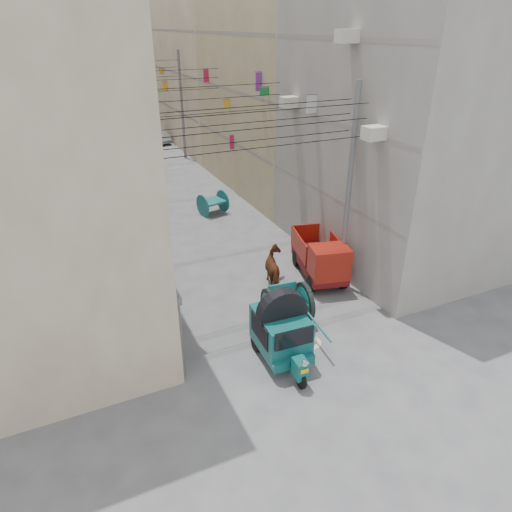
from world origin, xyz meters
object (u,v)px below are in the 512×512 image
mini_truck (322,261)px  distant_car_green (113,133)px  second_cart (213,203)px  distant_car_white (136,192)px  distant_car_grey (156,135)px  feed_sack (309,339)px  tonga_cart (287,305)px  horse (276,269)px  auto_rickshaw (282,329)px

mini_truck → distant_car_green: size_ratio=0.89×
second_cart → mini_truck: bearing=-93.6°
second_cart → distant_car_white: (-3.54, 3.73, -0.01)m
distant_car_grey → feed_sack: bearing=-107.4°
feed_sack → tonga_cart: bearing=95.0°
tonga_cart → mini_truck: bearing=42.5°
distant_car_white → distant_car_grey: size_ratio=0.99×
mini_truck → distant_car_green: (-3.56, 30.65, -0.32)m
mini_truck → feed_sack: 4.38m
mini_truck → feed_sack: bearing=-113.9°
tonga_cart → distant_car_grey: size_ratio=0.86×
distant_car_white → feed_sack: bearing=93.0°
mini_truck → distant_car_grey: size_ratio=0.95×
mini_truck → distant_car_green: 30.85m
distant_car_white → distant_car_green: bearing=-100.4°
second_cart → horse: size_ratio=0.91×
tonga_cart → mini_truck: 3.43m
auto_rickshaw → tonga_cart: size_ratio=0.84×
auto_rickshaw → tonga_cart: auto_rickshaw is taller
auto_rickshaw → horse: 4.63m
mini_truck → second_cart: size_ratio=2.20×
auto_rickshaw → feed_sack: auto_rickshaw is taller
auto_rickshaw → feed_sack: bearing=17.1°
distant_car_white → distant_car_green: (1.51, 17.84, -0.05)m
second_cart → distant_car_grey: distant_car_grey is taller
auto_rickshaw → second_cart: auto_rickshaw is taller
distant_car_grey → horse: bearing=-106.5°
distant_car_green → tonga_cart: bearing=97.0°
tonga_cart → horse: horse is taller
horse → distant_car_grey: horse is taller
auto_rickshaw → distant_car_grey: 31.79m
feed_sack → distant_car_white: bearing=98.6°
tonga_cart → distant_car_white: size_ratio=0.87×
mini_truck → second_cart: bearing=113.0°
auto_rickshaw → distant_car_grey: size_ratio=0.72×
mini_truck → second_cart: mini_truck is taller
auto_rickshaw → horse: auto_rickshaw is taller
distant_car_white → distant_car_grey: 15.79m
mini_truck → distant_car_white: (-5.07, 12.81, -0.27)m
auto_rickshaw → distant_car_green: 34.39m
auto_rickshaw → feed_sack: size_ratio=5.27×
tonga_cart → second_cart: bearing=89.2°
horse → tonga_cart: bearing=85.2°
horse → distant_car_white: bearing=-62.5°
distant_car_green → distant_car_white: bearing=90.7°
feed_sack → distant_car_green: bearing=91.6°
feed_sack → horse: bearing=79.8°
mini_truck → feed_sack: size_ratio=6.95×
mini_truck → distant_car_green: mini_truck is taller
auto_rickshaw → distant_car_green: bearing=92.5°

